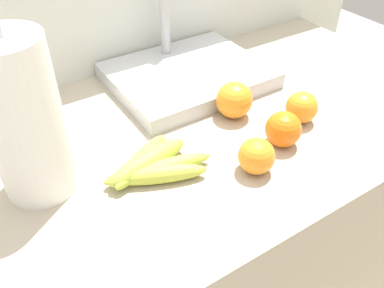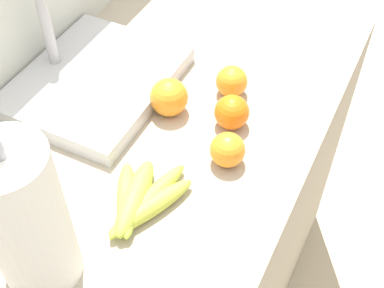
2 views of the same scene
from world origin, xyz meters
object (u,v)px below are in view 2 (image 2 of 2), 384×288
object	(u,v)px
orange_far_right	(169,97)
paper_towel_roll	(26,220)
banana_bunch	(140,201)
orange_center	(232,112)
orange_back_left	(228,150)
sink_basin	(95,80)
orange_right	(232,81)

from	to	relation	value
orange_far_right	paper_towel_roll	xyz separation A→B (m)	(-0.42, 0.01, 0.10)
banana_bunch	orange_center	world-z (taller)	orange_center
orange_center	banana_bunch	bearing A→B (deg)	166.43
orange_back_left	sink_basin	distance (m)	0.35
banana_bunch	paper_towel_roll	world-z (taller)	paper_towel_roll
orange_back_left	orange_far_right	bearing A→B (deg)	65.53
orange_center	orange_back_left	bearing A→B (deg)	-161.11
orange_right	orange_center	bearing A→B (deg)	-156.57
orange_right	orange_back_left	distance (m)	0.20
paper_towel_roll	orange_right	bearing A→B (deg)	-10.99
orange_center	orange_right	world-z (taller)	orange_center
banana_bunch	orange_far_right	world-z (taller)	orange_far_right
paper_towel_roll	sink_basin	distance (m)	0.46
orange_right	orange_back_left	world-z (taller)	same
orange_back_left	orange_center	bearing A→B (deg)	18.89
paper_towel_roll	sink_basin	xyz separation A→B (m)	(0.41, 0.17, -0.12)
orange_back_left	paper_towel_roll	world-z (taller)	paper_towel_roll
orange_far_right	sink_basin	size ratio (longest dim) A/B	0.22
orange_center	paper_towel_roll	xyz separation A→B (m)	(-0.44, 0.14, 0.10)
orange_far_right	orange_right	bearing A→B (deg)	-40.79
paper_towel_roll	orange_center	bearing A→B (deg)	-17.80
banana_bunch	paper_towel_roll	bearing A→B (deg)	156.28
orange_center	paper_towel_roll	distance (m)	0.47
sink_basin	orange_right	bearing A→B (deg)	-67.11
banana_bunch	orange_right	xyz separation A→B (m)	(0.35, -0.02, 0.02)
orange_center	paper_towel_roll	bearing A→B (deg)	162.20
orange_far_right	orange_center	bearing A→B (deg)	-81.23
orange_center	sink_basin	xyz separation A→B (m)	(-0.03, 0.31, -0.01)
orange_right	sink_basin	size ratio (longest dim) A/B	0.19
orange_far_right	paper_towel_roll	distance (m)	0.43
orange_right	sink_basin	xyz separation A→B (m)	(-0.12, 0.27, -0.01)
orange_center	orange_far_right	bearing A→B (deg)	98.77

